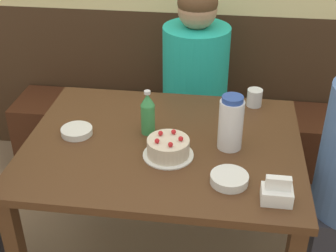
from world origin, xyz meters
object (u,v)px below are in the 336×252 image
(bowl_rice_small, at_px, (229,179))
(glass_water_tall, at_px, (255,98))
(napkin_holder, at_px, (277,193))
(soju_bottle, at_px, (148,113))
(bench_seat, at_px, (182,141))
(bowl_soup_white, at_px, (77,131))
(birthday_cake, at_px, (168,148))
(water_pitcher, at_px, (231,122))
(person_teal_shirt, at_px, (195,97))

(bowl_rice_small, xyz_separation_m, glass_water_tall, (0.10, 0.63, 0.02))
(bowl_rice_small, bearing_deg, napkin_holder, -27.09)
(soju_bottle, bearing_deg, bench_seat, 84.33)
(bowl_soup_white, height_order, bowl_rice_small, bowl_rice_small)
(birthday_cake, distance_m, napkin_holder, 0.48)
(water_pitcher, distance_m, glass_water_tall, 0.40)
(napkin_holder, bearing_deg, glass_water_tall, 94.98)
(birthday_cake, bearing_deg, water_pitcher, 22.98)
(soju_bottle, height_order, bowl_rice_small, soju_bottle)
(napkin_holder, bearing_deg, bowl_rice_small, 152.91)
(soju_bottle, distance_m, bowl_soup_white, 0.32)
(birthday_cake, height_order, water_pitcher, water_pitcher)
(bowl_soup_white, xyz_separation_m, bowl_rice_small, (0.67, -0.26, 0.00))
(water_pitcher, bearing_deg, glass_water_tall, 73.73)
(bowl_rice_small, bearing_deg, birthday_cake, 149.58)
(water_pitcher, relative_size, napkin_holder, 2.15)
(bench_seat, distance_m, soju_bottle, 0.99)
(water_pitcher, height_order, person_teal_shirt, person_teal_shirt)
(person_teal_shirt, bearing_deg, soju_bottle, -13.19)
(bowl_rice_small, bearing_deg, water_pitcher, 91.39)
(napkin_holder, relative_size, person_teal_shirt, 0.09)
(soju_bottle, height_order, glass_water_tall, soju_bottle)
(bowl_soup_white, distance_m, person_teal_shirt, 0.86)
(soju_bottle, distance_m, glass_water_tall, 0.57)
(glass_water_tall, xyz_separation_m, person_teal_shirt, (-0.31, 0.33, -0.19))
(water_pitcher, bearing_deg, soju_bottle, 170.18)
(water_pitcher, relative_size, bowl_soup_white, 1.72)
(bowl_rice_small, bearing_deg, glass_water_tall, 80.56)
(glass_water_tall, height_order, person_teal_shirt, person_teal_shirt)
(birthday_cake, xyz_separation_m, bowl_soup_white, (-0.42, 0.11, -0.02))
(bench_seat, distance_m, napkin_holder, 1.37)
(bench_seat, height_order, birthday_cake, birthday_cake)
(person_teal_shirt, bearing_deg, birthday_cake, -2.90)
(bowl_rice_small, bearing_deg, bench_seat, 104.88)
(bowl_soup_white, bearing_deg, bench_seat, 64.89)
(soju_bottle, relative_size, bowl_soup_white, 1.49)
(water_pitcher, relative_size, bowl_rice_small, 1.64)
(bowl_soup_white, bearing_deg, water_pitcher, -0.60)
(water_pitcher, distance_m, napkin_holder, 0.39)
(soju_bottle, distance_m, bowl_rice_small, 0.48)
(birthday_cake, height_order, napkin_holder, napkin_holder)
(glass_water_tall, bearing_deg, bench_seat, 131.23)
(bowl_soup_white, relative_size, person_teal_shirt, 0.11)
(person_teal_shirt, bearing_deg, water_pitcher, 15.89)
(soju_bottle, bearing_deg, napkin_holder, -36.94)
(birthday_cake, distance_m, person_teal_shirt, 0.84)
(soju_bottle, height_order, person_teal_shirt, person_teal_shirt)
(soju_bottle, relative_size, napkin_holder, 1.86)
(water_pitcher, bearing_deg, bench_seat, 108.72)
(birthday_cake, height_order, person_teal_shirt, person_teal_shirt)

